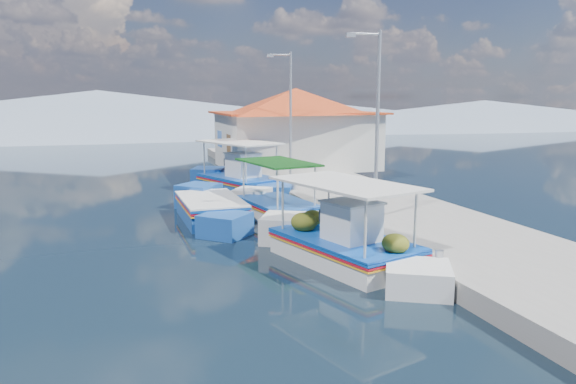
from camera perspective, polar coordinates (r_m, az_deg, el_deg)
name	(u,v)px	position (r m, az deg, el deg)	size (l,w,h in m)	color
ground	(255,261)	(15.04, -3.44, -7.23)	(160.00, 160.00, 0.00)	black
quay	(359,201)	(22.45, 7.39, -0.90)	(5.00, 44.00, 0.50)	gray
bollards	(317,197)	(20.88, 3.07, -0.53)	(0.20, 17.20, 0.30)	#A5A8AD
main_caique	(344,245)	(14.88, 5.85, -5.57)	(3.52, 7.13, 2.45)	white
caique_green_canopy	(277,209)	(20.09, -1.10, -1.80)	(2.59, 6.22, 2.36)	white
caique_blue_hull	(210,211)	(20.11, -8.11, -1.95)	(2.12, 6.88, 1.22)	#1A4C9D
caique_far	(240,182)	(25.81, -5.05, 1.09)	(4.00, 6.98, 2.63)	#1A4C9D
harbor_building	(296,127)	(30.57, 0.79, 6.81)	(10.49, 10.49, 4.40)	silver
lamp_post_near	(375,115)	(17.86, 9.06, 7.94)	(1.21, 0.14, 6.00)	#A5A8AD
lamp_post_far	(289,109)	(26.20, 0.07, 8.65)	(1.21, 0.14, 6.00)	#A5A8AD
mountain_ridge	(195,116)	(70.70, -9.69, 7.84)	(171.40, 96.00, 5.50)	slate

